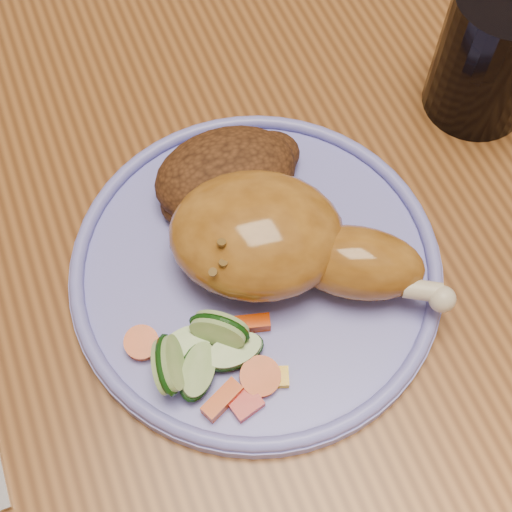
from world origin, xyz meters
name	(u,v)px	position (x,y,z in m)	size (l,w,h in m)	color
ground	(297,413)	(0.00, 0.00, 0.00)	(4.00, 4.00, 0.00)	#58331E
dining_table	(336,212)	(0.00, 0.00, 0.67)	(0.90, 1.40, 0.75)	brown
plate	(256,270)	(-0.10, -0.07, 0.76)	(0.26, 0.26, 0.01)	#7575DA
plate_rim	(256,263)	(-0.10, -0.07, 0.77)	(0.26, 0.26, 0.01)	#7575DA
chicken_leg	(281,242)	(-0.09, -0.07, 0.79)	(0.18, 0.16, 0.06)	#A26522
rice_pilaf	(228,174)	(-0.10, 0.00, 0.78)	(0.11, 0.08, 0.05)	#492612
vegetable_pile	(206,355)	(-0.16, -0.12, 0.77)	(0.10, 0.09, 0.04)	#A50A05
drinking_glass	(492,54)	(0.12, 0.01, 0.80)	(0.08, 0.08, 0.11)	black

